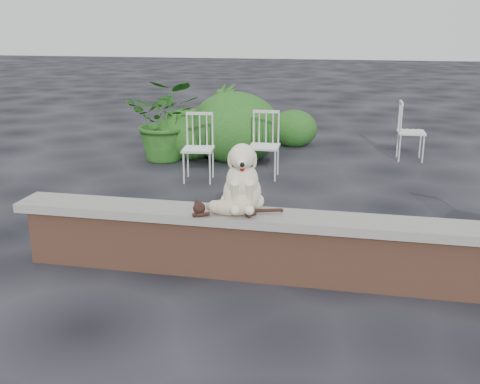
% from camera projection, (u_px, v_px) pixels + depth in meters
% --- Properties ---
extents(ground, '(60.00, 60.00, 0.00)m').
position_uv_depth(ground, '(362.00, 285.00, 4.79)').
color(ground, black).
rests_on(ground, ground).
extents(brick_wall, '(6.00, 0.30, 0.50)m').
position_uv_depth(brick_wall, '(363.00, 258.00, 4.72)').
color(brick_wall, brown).
rests_on(brick_wall, ground).
extents(capstone, '(6.20, 0.40, 0.08)m').
position_uv_depth(capstone, '(366.00, 225.00, 4.64)').
color(capstone, slate).
rests_on(capstone, brick_wall).
extents(dog, '(0.51, 0.61, 0.63)m').
position_uv_depth(dog, '(242.00, 175.00, 4.79)').
color(dog, beige).
rests_on(dog, capstone).
extents(cat, '(0.93, 0.39, 0.15)m').
position_uv_depth(cat, '(229.00, 207.00, 4.74)').
color(cat, tan).
rests_on(cat, capstone).
extents(chair_a, '(0.63, 0.63, 0.94)m').
position_uv_depth(chair_a, '(198.00, 148.00, 7.81)').
color(chair_a, white).
rests_on(chair_a, ground).
extents(chair_e, '(0.58, 0.58, 0.94)m').
position_uv_depth(chair_e, '(411.00, 131.00, 9.00)').
color(chair_e, white).
rests_on(chair_e, ground).
extents(chair_b, '(0.58, 0.58, 0.94)m').
position_uv_depth(chair_b, '(264.00, 145.00, 7.97)').
color(chair_b, white).
rests_on(chair_b, ground).
extents(potted_plant_a, '(1.26, 1.12, 1.30)m').
position_uv_depth(potted_plant_a, '(166.00, 120.00, 8.94)').
color(potted_plant_a, '#1D4E16').
rests_on(potted_plant_a, ground).
extents(potted_plant_b, '(0.88, 0.88, 1.13)m').
position_uv_depth(potted_plant_b, '(222.00, 116.00, 9.81)').
color(potted_plant_b, '#1D4E16').
rests_on(potted_plant_b, ground).
extents(shrubbery, '(2.53, 2.35, 1.15)m').
position_uv_depth(shrubbery, '(232.00, 130.00, 9.20)').
color(shrubbery, '#1D4E16').
rests_on(shrubbery, ground).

